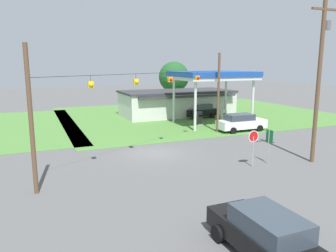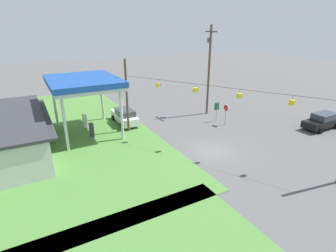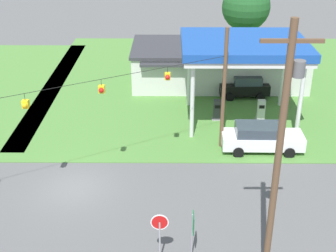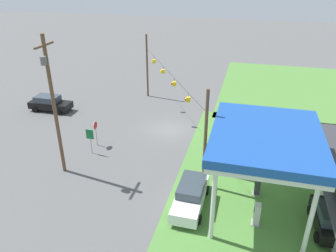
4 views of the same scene
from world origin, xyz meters
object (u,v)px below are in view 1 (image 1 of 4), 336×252
object	(u,v)px
stop_sign_roadside	(253,141)
car_on_crossroad	(265,234)
fuel_pump_near	(199,119)
tree_behind_station	(174,77)
fuel_pump_far	(224,117)
car_at_pumps_rear	(201,111)
utility_pole_main	(320,74)
gas_station_canopy	(213,76)
gas_station_store	(177,103)
route_sign	(269,140)
car_at_pumps_front	(241,122)

from	to	relation	value
stop_sign_roadside	car_on_crossroad	bearing A→B (deg)	55.06
fuel_pump_near	tree_behind_station	world-z (taller)	tree_behind_station
fuel_pump_near	fuel_pump_far	size ratio (longest dim) A/B	1.00
stop_sign_roadside	car_at_pumps_rear	bearing A→B (deg)	-108.55
fuel_pump_far	utility_pole_main	size ratio (longest dim) A/B	0.14
gas_station_canopy	tree_behind_station	bearing A→B (deg)	81.12
gas_station_store	car_on_crossroad	xyz separation A→B (m)	(-10.83, -31.45, -0.76)
fuel_pump_near	stop_sign_roadside	distance (m)	15.29
stop_sign_roadside	route_sign	bearing A→B (deg)	-173.69
car_on_crossroad	car_at_pumps_front	bearing A→B (deg)	-33.42
gas_station_canopy	tree_behind_station	distance (m)	16.85
fuel_pump_far	car_at_pumps_front	distance (m)	4.61
car_at_pumps_front	tree_behind_station	bearing A→B (deg)	85.87
fuel_pump_far	car_on_crossroad	xyz separation A→B (m)	(-13.31, -23.71, 0.17)
tree_behind_station	car_at_pumps_front	bearing A→B (deg)	-94.80
utility_pole_main	fuel_pump_far	bearing A→B (deg)	81.18
gas_station_store	tree_behind_station	size ratio (longest dim) A/B	2.06
tree_behind_station	stop_sign_roadside	bearing A→B (deg)	-104.38
stop_sign_roadside	gas_station_store	bearing A→B (deg)	-101.50
car_on_crossroad	stop_sign_roadside	distance (m)	10.95
gas_station_store	gas_station_canopy	bearing A→B (deg)	-83.56
fuel_pump_near	car_at_pumps_rear	world-z (taller)	car_at_pumps_rear
car_at_pumps_rear	car_on_crossroad	bearing A→B (deg)	63.26
fuel_pump_far	utility_pole_main	xyz separation A→B (m)	(-2.41, -15.52, 5.47)
gas_station_canopy	fuel_pump_near	bearing A→B (deg)	-179.94
gas_station_store	stop_sign_roadside	distance (m)	22.96
tree_behind_station	utility_pole_main	bearing A→B (deg)	-96.05
fuel_pump_near	tree_behind_station	size ratio (longest dim) A/B	0.22
fuel_pump_far	route_sign	bearing A→B (deg)	-110.95
car_at_pumps_front	route_sign	size ratio (longest dim) A/B	2.17
fuel_pump_near	car_at_pumps_rear	distance (m)	5.25
car_at_pumps_rear	stop_sign_roadside	distance (m)	20.38
utility_pole_main	fuel_pump_near	bearing A→B (deg)	92.92
car_at_pumps_rear	utility_pole_main	bearing A→B (deg)	82.30
car_on_crossroad	route_sign	xyz separation A→B (m)	(7.72, 9.11, 0.78)
car_on_crossroad	tree_behind_station	size ratio (longest dim) A/B	0.68
car_on_crossroad	utility_pole_main	world-z (taller)	utility_pole_main
utility_pole_main	gas_station_canopy	bearing A→B (deg)	87.02
gas_station_canopy	gas_station_store	world-z (taller)	gas_station_canopy
gas_station_canopy	car_on_crossroad	world-z (taller)	gas_station_canopy
fuel_pump_near	car_at_pumps_front	size ratio (longest dim) A/B	0.31
gas_station_store	stop_sign_roadside	bearing A→B (deg)	-101.50
stop_sign_roadside	gas_station_canopy	bearing A→B (deg)	-110.27
car_at_pumps_rear	car_on_crossroad	world-z (taller)	car_at_pumps_rear
car_on_crossroad	utility_pole_main	bearing A→B (deg)	-53.36
stop_sign_roadside	tree_behind_station	distance (m)	32.54
car_at_pumps_front	utility_pole_main	bearing A→B (deg)	-97.77
gas_station_store	route_sign	xyz separation A→B (m)	(-3.11, -22.34, 0.02)
stop_sign_roadside	fuel_pump_far	bearing A→B (deg)	-115.54
route_sign	car_at_pumps_front	bearing A→B (deg)	64.46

